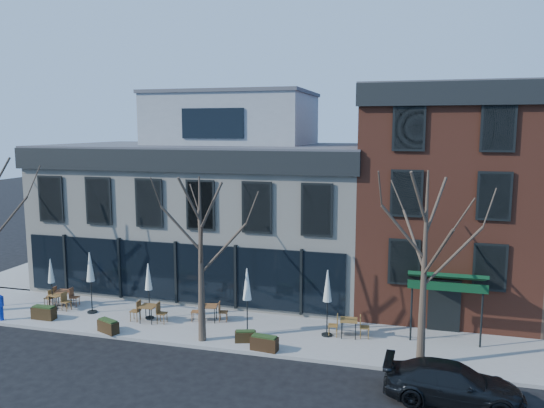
% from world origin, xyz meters
% --- Properties ---
extents(ground, '(120.00, 120.00, 0.00)m').
position_xyz_m(ground, '(0.00, 0.00, 0.00)').
color(ground, black).
rests_on(ground, ground).
extents(sidewalk_front, '(33.50, 4.70, 0.15)m').
position_xyz_m(sidewalk_front, '(3.25, -2.15, 0.07)').
color(sidewalk_front, gray).
rests_on(sidewalk_front, ground).
extents(sidewalk_side, '(4.50, 12.00, 0.15)m').
position_xyz_m(sidewalk_side, '(-11.25, 6.00, 0.07)').
color(sidewalk_side, gray).
rests_on(sidewalk_side, ground).
extents(corner_building, '(18.39, 10.39, 11.10)m').
position_xyz_m(corner_building, '(0.07, 5.07, 4.72)').
color(corner_building, beige).
rests_on(corner_building, ground).
extents(red_brick_building, '(8.20, 11.78, 11.18)m').
position_xyz_m(red_brick_building, '(13.00, 4.98, 5.64)').
color(red_brick_building, brown).
rests_on(red_brick_building, ground).
extents(tree_mid, '(3.50, 3.55, 7.04)m').
position_xyz_m(tree_mid, '(3.01, -3.90, 3.79)').
color(tree_mid, '#382B21').
rests_on(tree_mid, sidewalk_front).
extents(tree_right, '(3.72, 3.77, 7.48)m').
position_xyz_m(tree_right, '(12.01, -3.90, 4.02)').
color(tree_right, '#382B21').
rests_on(tree_right, sidewalk_front).
extents(parked_sedan, '(4.63, 2.03, 1.32)m').
position_xyz_m(parked_sedan, '(13.04, -6.24, 0.66)').
color(parked_sedan, black).
rests_on(parked_sedan, ground).
extents(call_box, '(0.25, 0.25, 1.26)m').
position_xyz_m(call_box, '(-7.08, -4.20, 0.82)').
color(call_box, '#0C2AA2').
rests_on(call_box, sidewalk_front).
extents(cafe_set_0, '(1.74, 0.81, 0.89)m').
position_xyz_m(cafe_set_0, '(-5.59, -2.07, 0.61)').
color(cafe_set_0, brown).
rests_on(cafe_set_0, sidewalk_front).
extents(cafe_set_1, '(1.77, 0.76, 0.92)m').
position_xyz_m(cafe_set_1, '(-5.65, -1.56, 0.62)').
color(cafe_set_1, brown).
rests_on(cafe_set_1, sidewalk_front).
extents(cafe_set_2, '(1.84, 0.75, 0.97)m').
position_xyz_m(cafe_set_2, '(-0.26, -2.57, 0.65)').
color(cafe_set_2, brown).
rests_on(cafe_set_2, sidewalk_front).
extents(cafe_set_3, '(1.80, 0.84, 0.92)m').
position_xyz_m(cafe_set_3, '(2.45, -1.71, 0.62)').
color(cafe_set_3, brown).
rests_on(cafe_set_3, sidewalk_front).
extents(cafe_set_5, '(1.86, 0.81, 0.96)m').
position_xyz_m(cafe_set_5, '(9.00, -1.88, 0.64)').
color(cafe_set_5, brown).
rests_on(cafe_set_5, sidewalk_front).
extents(umbrella_0, '(0.41, 0.41, 2.59)m').
position_xyz_m(umbrella_0, '(-5.77, -2.22, 1.98)').
color(umbrella_0, black).
rests_on(umbrella_0, sidewalk_front).
extents(umbrella_1, '(0.49, 0.49, 3.04)m').
position_xyz_m(umbrella_1, '(-3.56, -2.16, 2.30)').
color(umbrella_1, black).
rests_on(umbrella_1, sidewalk_front).
extents(umbrella_2, '(0.43, 0.43, 2.69)m').
position_xyz_m(umbrella_2, '(-0.45, -2.12, 2.05)').
color(umbrella_2, black).
rests_on(umbrella_2, sidewalk_front).
extents(umbrella_3, '(0.47, 0.47, 2.97)m').
position_xyz_m(umbrella_3, '(4.65, -2.72, 2.24)').
color(umbrella_3, black).
rests_on(umbrella_3, sidewalk_front).
extents(umbrella_4, '(0.47, 0.47, 2.96)m').
position_xyz_m(umbrella_4, '(8.06, -1.99, 2.24)').
color(umbrella_4, black).
rests_on(umbrella_4, sidewalk_front).
extents(planter_0, '(1.14, 0.46, 0.64)m').
position_xyz_m(planter_0, '(-5.26, -3.52, 0.47)').
color(planter_0, black).
rests_on(planter_0, sidewalk_front).
extents(planter_1, '(1.14, 0.79, 0.59)m').
position_xyz_m(planter_1, '(-1.37, -4.20, 0.44)').
color(planter_1, black).
rests_on(planter_1, sidewalk_front).
extents(planter_2, '(0.96, 0.61, 0.50)m').
position_xyz_m(planter_2, '(4.84, -3.59, 0.40)').
color(planter_2, black).
rests_on(planter_2, sidewalk_front).
extents(planter_3, '(1.16, 0.56, 0.63)m').
position_xyz_m(planter_3, '(5.86, -4.20, 0.46)').
color(planter_3, '#301E10').
rests_on(planter_3, sidewalk_front).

